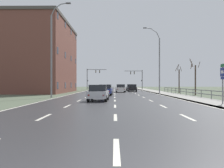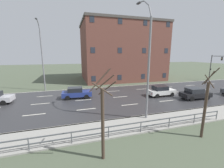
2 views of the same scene
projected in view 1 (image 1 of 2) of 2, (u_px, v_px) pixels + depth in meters
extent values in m
cube|color=#4C5642|center=(115.00, 91.00, 51.49)|extent=(160.00, 160.00, 0.12)
cube|color=#303033|center=(115.00, 90.00, 63.49)|extent=(14.00, 120.00, 0.02)
cube|color=beige|center=(44.00, 117.00, 10.93)|extent=(0.16, 2.20, 0.01)
cube|color=beige|center=(67.00, 106.00, 16.33)|extent=(0.16, 2.20, 0.01)
cube|color=beige|center=(79.00, 101.00, 21.73)|extent=(0.16, 2.20, 0.01)
cube|color=beige|center=(86.00, 97.00, 27.13)|extent=(0.16, 2.20, 0.01)
cube|color=beige|center=(91.00, 95.00, 32.53)|extent=(0.16, 2.20, 0.01)
cube|color=beige|center=(94.00, 93.00, 37.93)|extent=(0.16, 2.20, 0.01)
cube|color=beige|center=(97.00, 92.00, 43.33)|extent=(0.16, 2.20, 0.01)
cube|color=beige|center=(99.00, 91.00, 48.73)|extent=(0.16, 2.20, 0.01)
cube|color=beige|center=(100.00, 91.00, 54.13)|extent=(0.16, 2.20, 0.01)
cube|color=beige|center=(101.00, 90.00, 59.53)|extent=(0.16, 2.20, 0.01)
cube|color=beige|center=(103.00, 89.00, 64.93)|extent=(0.16, 2.20, 0.01)
cube|color=beige|center=(103.00, 89.00, 70.33)|extent=(0.16, 2.20, 0.01)
cube|color=beige|center=(104.00, 89.00, 75.73)|extent=(0.16, 2.20, 0.01)
cube|color=beige|center=(105.00, 88.00, 81.13)|extent=(0.16, 2.20, 0.01)
cube|color=beige|center=(105.00, 88.00, 86.53)|extent=(0.16, 2.20, 0.01)
cube|color=beige|center=(106.00, 88.00, 91.93)|extent=(0.16, 2.20, 0.01)
cube|color=beige|center=(106.00, 88.00, 97.33)|extent=(0.16, 2.20, 0.01)
cube|color=beige|center=(107.00, 87.00, 102.73)|extent=(0.16, 2.20, 0.01)
cube|color=beige|center=(107.00, 87.00, 108.13)|extent=(0.16, 2.20, 0.01)
cube|color=beige|center=(108.00, 87.00, 113.52)|extent=(0.16, 2.20, 0.01)
cube|color=beige|center=(108.00, 87.00, 118.92)|extent=(0.16, 2.20, 0.01)
cube|color=beige|center=(116.00, 150.00, 5.49)|extent=(0.16, 2.20, 0.01)
cube|color=beige|center=(115.00, 117.00, 10.89)|extent=(0.16, 2.20, 0.01)
cube|color=beige|center=(115.00, 106.00, 16.29)|extent=(0.16, 2.20, 0.01)
cube|color=beige|center=(115.00, 101.00, 21.69)|extent=(0.16, 2.20, 0.01)
cube|color=beige|center=(115.00, 97.00, 27.09)|extent=(0.16, 2.20, 0.01)
cube|color=beige|center=(115.00, 95.00, 32.49)|extent=(0.16, 2.20, 0.01)
cube|color=beige|center=(115.00, 93.00, 37.89)|extent=(0.16, 2.20, 0.01)
cube|color=beige|center=(115.00, 92.00, 43.29)|extent=(0.16, 2.20, 0.01)
cube|color=beige|center=(115.00, 91.00, 48.69)|extent=(0.16, 2.20, 0.01)
cube|color=beige|center=(115.00, 91.00, 54.09)|extent=(0.16, 2.20, 0.01)
cube|color=beige|center=(115.00, 90.00, 59.49)|extent=(0.16, 2.20, 0.01)
cube|color=beige|center=(115.00, 90.00, 64.89)|extent=(0.16, 2.20, 0.01)
cube|color=beige|center=(115.00, 89.00, 70.29)|extent=(0.16, 2.20, 0.01)
cube|color=beige|center=(114.00, 89.00, 75.69)|extent=(0.16, 2.20, 0.01)
cube|color=beige|center=(114.00, 88.00, 81.09)|extent=(0.16, 2.20, 0.01)
cube|color=beige|center=(114.00, 88.00, 86.49)|extent=(0.16, 2.20, 0.01)
cube|color=beige|center=(114.00, 88.00, 91.89)|extent=(0.16, 2.20, 0.01)
cube|color=beige|center=(114.00, 88.00, 97.29)|extent=(0.16, 2.20, 0.01)
cube|color=beige|center=(114.00, 87.00, 102.69)|extent=(0.16, 2.20, 0.01)
cube|color=beige|center=(114.00, 87.00, 108.09)|extent=(0.16, 2.20, 0.01)
cube|color=beige|center=(114.00, 87.00, 113.49)|extent=(0.16, 2.20, 0.01)
cube|color=beige|center=(114.00, 87.00, 118.89)|extent=(0.16, 2.20, 0.01)
cube|color=beige|center=(187.00, 117.00, 10.86)|extent=(0.16, 2.20, 0.01)
cube|color=beige|center=(163.00, 106.00, 16.26)|extent=(0.16, 2.20, 0.01)
cube|color=beige|center=(151.00, 101.00, 21.66)|extent=(0.16, 2.20, 0.01)
cube|color=beige|center=(144.00, 97.00, 27.06)|extent=(0.16, 2.20, 0.01)
cube|color=beige|center=(139.00, 95.00, 32.46)|extent=(0.16, 2.20, 0.01)
cube|color=beige|center=(135.00, 93.00, 37.86)|extent=(0.16, 2.20, 0.01)
cube|color=beige|center=(133.00, 92.00, 43.25)|extent=(0.16, 2.20, 0.01)
cube|color=beige|center=(131.00, 91.00, 48.65)|extent=(0.16, 2.20, 0.01)
cube|color=beige|center=(129.00, 91.00, 54.05)|extent=(0.16, 2.20, 0.01)
cube|color=beige|center=(128.00, 90.00, 59.45)|extent=(0.16, 2.20, 0.01)
cube|color=beige|center=(127.00, 90.00, 64.85)|extent=(0.16, 2.20, 0.01)
cube|color=beige|center=(126.00, 89.00, 70.25)|extent=(0.16, 2.20, 0.01)
cube|color=beige|center=(125.00, 89.00, 75.65)|extent=(0.16, 2.20, 0.01)
cube|color=beige|center=(124.00, 88.00, 81.05)|extent=(0.16, 2.20, 0.01)
cube|color=beige|center=(123.00, 88.00, 86.45)|extent=(0.16, 2.20, 0.01)
cube|color=beige|center=(123.00, 88.00, 91.85)|extent=(0.16, 2.20, 0.01)
cube|color=beige|center=(122.00, 88.00, 97.25)|extent=(0.16, 2.20, 0.01)
cube|color=beige|center=(122.00, 87.00, 102.65)|extent=(0.16, 2.20, 0.01)
cube|color=beige|center=(122.00, 87.00, 108.05)|extent=(0.16, 2.20, 0.01)
cube|color=beige|center=(121.00, 87.00, 113.45)|extent=(0.16, 2.20, 0.01)
cube|color=beige|center=(121.00, 87.00, 118.85)|extent=(0.16, 2.20, 0.01)
cube|color=beige|center=(139.00, 90.00, 63.42)|extent=(0.16, 120.00, 0.01)
cube|color=beige|center=(91.00, 90.00, 63.56)|extent=(0.16, 120.00, 0.01)
cube|color=gray|center=(144.00, 90.00, 63.40)|extent=(3.00, 120.00, 0.12)
cube|color=slate|center=(139.00, 90.00, 63.42)|extent=(0.16, 120.00, 0.12)
cube|color=#515459|center=(201.00, 90.00, 25.37)|extent=(0.06, 37.13, 0.08)
cube|color=#515459|center=(201.00, 94.00, 25.37)|extent=(0.06, 37.13, 0.08)
cylinder|color=#515459|center=(224.00, 97.00, 20.07)|extent=(0.07, 0.07, 1.00)
cylinder|color=#515459|center=(211.00, 95.00, 22.72)|extent=(0.07, 0.07, 1.00)
cylinder|color=#515459|center=(201.00, 94.00, 25.37)|extent=(0.07, 0.07, 1.00)
cylinder|color=#515459|center=(193.00, 93.00, 28.03)|extent=(0.07, 0.07, 1.00)
cylinder|color=#515459|center=(186.00, 92.00, 30.68)|extent=(0.07, 0.07, 1.00)
cylinder|color=#515459|center=(180.00, 92.00, 33.33)|extent=(0.07, 0.07, 1.00)
cylinder|color=#515459|center=(176.00, 91.00, 35.98)|extent=(0.07, 0.07, 1.00)
cylinder|color=#515459|center=(171.00, 91.00, 38.63)|extent=(0.07, 0.07, 1.00)
cylinder|color=#515459|center=(168.00, 90.00, 41.29)|extent=(0.07, 0.07, 1.00)
cylinder|color=#515459|center=(165.00, 90.00, 43.94)|extent=(0.07, 0.07, 1.00)
cylinder|color=slate|center=(159.00, 66.00, 37.76)|extent=(0.20, 0.20, 9.36)
cylinder|color=slate|center=(158.00, 35.00, 37.76)|extent=(0.57, 0.11, 1.05)
cylinder|color=slate|center=(154.00, 31.00, 37.77)|extent=(0.97, 0.11, 0.73)
cylinder|color=slate|center=(148.00, 28.00, 37.78)|extent=(1.11, 0.11, 0.30)
cube|color=#333335|center=(145.00, 28.00, 37.78)|extent=(0.56, 0.24, 0.12)
cylinder|color=slate|center=(51.00, 57.00, 26.69)|extent=(0.20, 0.20, 9.85)
cylinder|color=slate|center=(53.00, 12.00, 26.69)|extent=(0.49, 0.11, 0.88)
cylinder|color=slate|center=(58.00, 6.00, 26.68)|extent=(0.81, 0.11, 0.62)
cylinder|color=slate|center=(65.00, 4.00, 26.67)|extent=(0.92, 0.11, 0.27)
cube|color=#333335|center=(68.00, 3.00, 26.67)|extent=(0.56, 0.24, 0.12)
cylinder|color=slate|center=(223.00, 84.00, 17.37)|extent=(0.09, 0.09, 3.24)
cube|color=#146633|center=(222.00, 66.00, 17.37)|extent=(0.03, 0.56, 0.24)
cube|color=navy|center=(222.00, 72.00, 17.37)|extent=(0.03, 0.68, 0.68)
cube|color=white|center=(222.00, 72.00, 17.37)|extent=(0.01, 0.44, 0.22)
cube|color=navy|center=(222.00, 78.00, 17.37)|extent=(0.03, 0.52, 0.22)
cylinder|color=#38383A|center=(142.00, 80.00, 63.55)|extent=(0.18, 0.18, 5.60)
cylinder|color=#38383A|center=(133.00, 71.00, 63.58)|extent=(5.08, 0.12, 0.12)
cube|color=black|center=(134.00, 73.00, 63.58)|extent=(0.20, 0.28, 0.80)
sphere|color=#2D2D2D|center=(134.00, 72.00, 63.43)|extent=(0.14, 0.14, 0.14)
sphere|color=#F2AD19|center=(134.00, 73.00, 63.43)|extent=(0.14, 0.14, 0.14)
sphere|color=#2D2D2D|center=(134.00, 74.00, 63.43)|extent=(0.14, 0.14, 0.14)
cube|color=black|center=(131.00, 73.00, 63.59)|extent=(0.20, 0.28, 0.80)
sphere|color=#2D2D2D|center=(131.00, 72.00, 63.44)|extent=(0.14, 0.14, 0.14)
sphere|color=#F2AD19|center=(131.00, 73.00, 63.44)|extent=(0.14, 0.14, 0.14)
sphere|color=#2D2D2D|center=(131.00, 74.00, 63.44)|extent=(0.14, 0.14, 0.14)
cube|color=black|center=(141.00, 81.00, 63.51)|extent=(0.18, 0.12, 0.32)
cylinder|color=#38383A|center=(87.00, 79.00, 64.27)|extent=(0.18, 0.18, 6.03)
cylinder|color=#38383A|center=(97.00, 70.00, 64.24)|extent=(5.56, 0.12, 0.12)
cube|color=black|center=(96.00, 72.00, 64.25)|extent=(0.20, 0.28, 0.80)
sphere|color=#2D2D2D|center=(96.00, 71.00, 64.10)|extent=(0.14, 0.14, 0.14)
sphere|color=#F2AD19|center=(96.00, 71.00, 64.10)|extent=(0.14, 0.14, 0.14)
sphere|color=#2D2D2D|center=(96.00, 72.00, 64.10)|extent=(0.14, 0.14, 0.14)
cube|color=black|center=(100.00, 72.00, 64.23)|extent=(0.20, 0.28, 0.80)
sphere|color=#2D2D2D|center=(100.00, 71.00, 64.08)|extent=(0.14, 0.14, 0.14)
sphere|color=#F2AD19|center=(100.00, 71.00, 64.08)|extent=(0.14, 0.14, 0.14)
sphere|color=#2D2D2D|center=(100.00, 72.00, 64.08)|extent=(0.14, 0.14, 0.14)
cube|color=black|center=(88.00, 81.00, 64.22)|extent=(0.18, 0.12, 0.32)
cube|color=#474C51|center=(130.00, 88.00, 55.42)|extent=(1.82, 4.13, 0.64)
cube|color=black|center=(130.00, 85.00, 55.17)|extent=(1.59, 2.02, 0.60)
cube|color=slate|center=(130.00, 86.00, 56.12)|extent=(1.41, 0.10, 0.51)
cylinder|color=black|center=(133.00, 89.00, 56.70)|extent=(0.23, 0.66, 0.66)
cylinder|color=black|center=(127.00, 89.00, 56.69)|extent=(0.23, 0.66, 0.66)
cylinder|color=black|center=(134.00, 89.00, 54.16)|extent=(0.23, 0.66, 0.66)
cylinder|color=black|center=(127.00, 89.00, 54.15)|extent=(0.23, 0.66, 0.66)
cube|color=red|center=(128.00, 88.00, 53.39)|extent=(0.16, 0.04, 0.14)
cube|color=red|center=(134.00, 88.00, 53.40)|extent=(0.16, 0.04, 0.14)
cube|color=#B7B7BC|center=(99.00, 94.00, 21.60)|extent=(1.90, 4.16, 0.64)
cube|color=black|center=(98.00, 88.00, 21.35)|extent=(1.63, 2.05, 0.60)
cube|color=slate|center=(99.00, 88.00, 22.30)|extent=(1.41, 0.13, 0.51)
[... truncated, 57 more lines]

